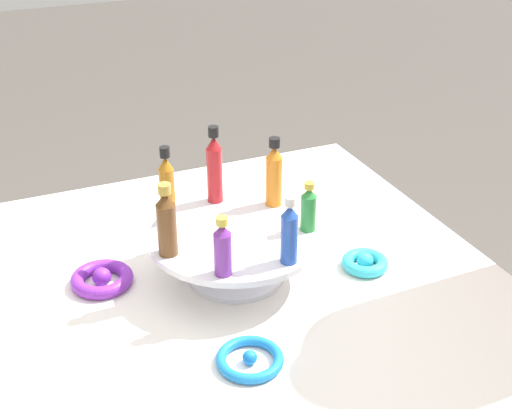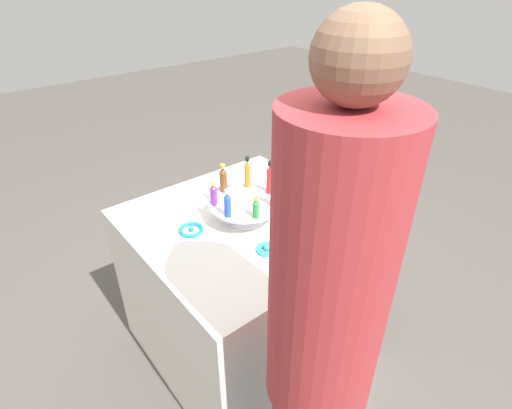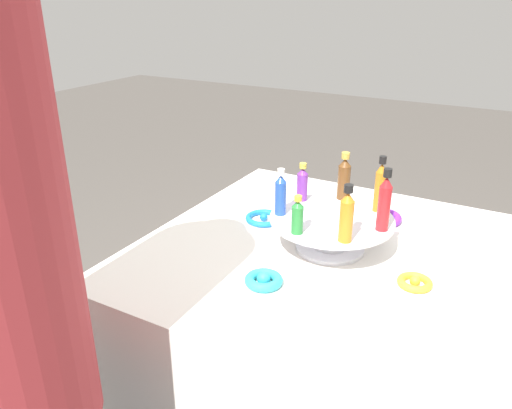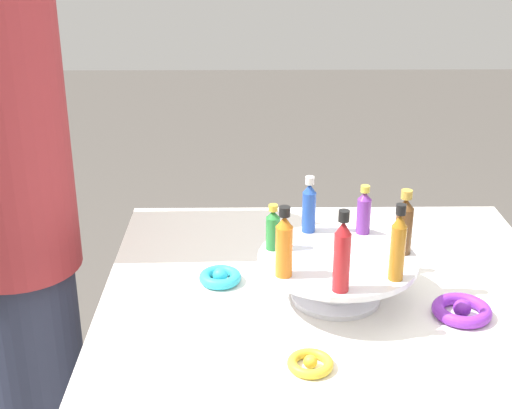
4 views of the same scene
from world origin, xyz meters
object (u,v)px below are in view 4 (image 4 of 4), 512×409
Objects in this scene: ribbon_bow_blue at (354,244)px; ribbon_bow_gold at (310,363)px; bottle_brown at (404,224)px; bottle_orange at (284,244)px; ribbon_bow_teal at (220,277)px; bottle_purple at (364,211)px; bottle_red at (342,254)px; bottle_green at (273,229)px; display_stand at (337,271)px; ribbon_bow_purple at (462,310)px; bottle_amber at (398,245)px; person_figure at (13,209)px; bottle_blue at (309,207)px.

ribbon_bow_gold is at bearing -16.67° from ribbon_bow_blue.
bottle_brown is 0.26m from ribbon_bow_blue.
bottle_orange is 1.56× the size of ribbon_bow_teal.
bottle_purple is 0.26m from bottle_red.
bottle_brown is 1.40× the size of bottle_green.
bottle_orange reaches higher than display_stand.
bottle_purple is 0.28m from ribbon_bow_purple.
ribbon_bow_purple is (0.09, 0.10, -0.14)m from bottle_brown.
bottle_brown is at bearing 162.57° from bottle_amber.
bottle_red is at bearing 59.71° from bottle_orange.
ribbon_bow_purple reaches higher than ribbon_bow_blue.
ribbon_bow_purple is (0.11, 0.36, -0.12)m from bottle_green.
person_figure reaches higher than ribbon_bow_teal.
person_figure is at bearing -108.08° from bottle_brown.
bottle_brown reaches higher than ribbon_bow_purple.
ribbon_bow_teal is (-0.14, -0.12, -0.14)m from bottle_orange.
ribbon_bow_teal is 0.48m from ribbon_bow_purple.
person_figure reaches higher than bottle_purple.
bottle_blue is 0.11m from bottle_green.
bottle_orange is 0.22m from ribbon_bow_gold.
display_stand is 0.16m from bottle_amber.
person_figure reaches higher than bottle_green.
bottle_brown is 1.08× the size of bottle_blue.
display_stand is 0.25m from ribbon_bow_blue.
bottle_red reaches higher than bottle_brown.
bottle_red is (0.25, 0.04, 0.01)m from bottle_blue.
bottle_brown is 0.11m from bottle_purple.
bottle_green is (-0.13, -0.22, -0.02)m from bottle_amber.
ribbon_bow_purple is (-0.02, 0.14, -0.15)m from bottle_amber.
bottle_orange is 0.08× the size of person_figure.
bottle_green is 0.84× the size of ribbon_bow_purple.
ribbon_bow_purple is at bearing 73.33° from ribbon_bow_teal.
bottle_amber is 0.27m from ribbon_bow_gold.
ribbon_bow_gold is (0.25, -0.20, -0.14)m from bottle_brown.
bottle_orange is at bearing 40.99° from ribbon_bow_teal.
ribbon_bow_gold is at bearing -61.67° from ribbon_bow_purple.
ribbon_bow_teal is at bearing -139.01° from bottle_orange.
display_stand is 3.57× the size of ribbon_bow_teal.
person_figure is (-0.43, -0.71, -0.09)m from bottle_red.
bottle_brown is at bearing 111.14° from bottle_orange.
bottle_blue is 1.39× the size of ribbon_bow_teal.
bottle_brown is at bearing 15.64° from ribbon_bow_blue.
bottle_red is 0.83m from person_figure.
bottle_orange reaches higher than ribbon_bow_teal.
ribbon_bow_purple is (0.18, 0.17, -0.13)m from bottle_purple.
bottle_green is at bearing -106.94° from ribbon_bow_purple.
bottle_green is 0.21m from bottle_red.
bottle_red is (0.06, 0.10, 0.01)m from bottle_orange.
ribbon_bow_blue is at bearing 133.42° from bottle_blue.
ribbon_bow_blue is at bearing 17.68° from person_figure.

